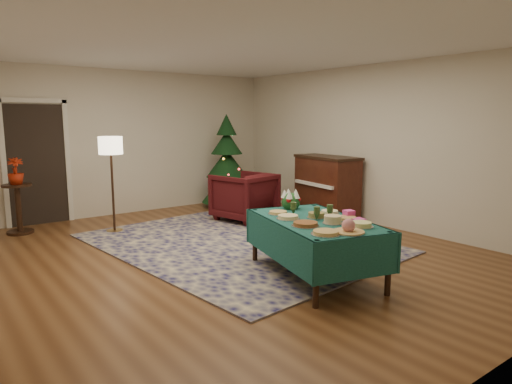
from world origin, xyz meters
TOP-DOWN VIEW (x-y plane):
  - room_shell at (0.00, 0.00)m, footprint 7.00×7.00m
  - doorway at (-1.60, 3.48)m, footprint 1.08×0.04m
  - rug at (0.36, 0.40)m, footprint 3.60×4.50m
  - buffet_table at (0.29, -1.29)m, footprint 1.42×1.92m
  - platter_0 at (-0.10, -1.85)m, footprint 0.29×0.29m
  - platter_1 at (0.13, -1.93)m, footprint 0.33×0.33m
  - platter_2 at (0.42, -1.84)m, footprint 0.25×0.25m
  - platter_3 at (-0.02, -1.46)m, footprint 0.30×0.30m
  - platter_4 at (0.30, -1.55)m, footprint 0.22×0.22m
  - platter_5 at (0.56, -1.52)m, footprint 0.25×0.25m
  - platter_6 at (0.07, -1.09)m, footprint 0.27×0.27m
  - platter_7 at (0.36, -1.24)m, footprint 0.22×0.22m
  - platter_8 at (0.67, -1.15)m, footprint 0.23×0.23m
  - platter_9 at (0.15, -0.81)m, footprint 0.24×0.24m
  - goblet_0 at (0.26, -0.96)m, footprint 0.07×0.07m
  - goblet_1 at (0.48, -1.33)m, footprint 0.07×0.07m
  - goblet_2 at (0.27, -1.33)m, footprint 0.07×0.07m
  - napkin_stack at (0.60, -1.65)m, footprint 0.16×0.16m
  - gift_box at (0.66, -1.46)m, footprint 0.13×0.13m
  - centerpiece at (0.49, -0.65)m, footprint 0.24×0.24m
  - armchair at (1.37, 1.59)m, footprint 1.08×1.04m
  - floor_lamp at (-0.78, 2.18)m, footprint 0.37×0.37m
  - side_table at (-2.02, 2.96)m, footprint 0.44×0.44m
  - potted_plant at (-2.02, 2.96)m, footprint 0.23×0.42m
  - christmas_tree at (1.87, 2.90)m, footprint 1.15×1.15m
  - piano at (2.71, 0.88)m, footprint 0.78×1.38m

SIDE VIEW (x-z plane):
  - rug at x=0.36m, z-range 0.00..0.02m
  - side_table at x=-2.02m, z-range -0.01..0.78m
  - armchair at x=1.37m, z-range 0.00..0.94m
  - buffet_table at x=0.29m, z-range 0.20..0.87m
  - piano at x=2.71m, z-range -0.01..1.12m
  - platter_8 at x=0.67m, z-range 0.67..0.71m
  - platter_9 at x=0.15m, z-range 0.67..0.71m
  - platter_5 at x=0.56m, z-range 0.67..0.71m
  - napkin_stack at x=0.60m, z-range 0.67..0.71m
  - platter_0 at x=-0.10m, z-range 0.67..0.71m
  - platter_3 at x=-0.02m, z-range 0.67..0.72m
  - platter_6 at x=0.07m, z-range 0.67..0.72m
  - platter_2 at x=0.42m, z-range 0.67..0.72m
  - platter_7 at x=0.36m, z-range 0.67..0.73m
  - platter_4 at x=0.30m, z-range 0.67..0.76m
  - gift_box at x=0.66m, z-range 0.67..0.76m
  - platter_1 at x=0.13m, z-range 0.65..0.80m
  - goblet_0 at x=0.26m, z-range 0.68..0.83m
  - goblet_1 at x=0.48m, z-range 0.68..0.83m
  - goblet_2 at x=0.27m, z-range 0.68..0.83m
  - centerpiece at x=0.49m, z-range 0.65..0.93m
  - christmas_tree at x=1.87m, z-range -0.10..1.80m
  - potted_plant at x=-2.02m, z-range 0.79..1.02m
  - doorway at x=-1.60m, z-range 0.02..2.18m
  - floor_lamp at x=-0.78m, z-range 0.53..2.06m
  - room_shell at x=0.00m, z-range -2.15..4.85m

